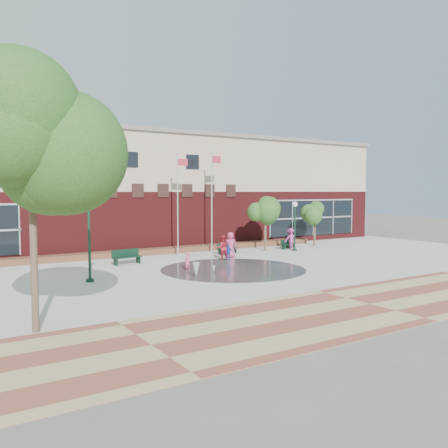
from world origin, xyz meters
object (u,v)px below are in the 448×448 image
tree_big_left (31,144)px  child_splash (188,262)px  flagpole_right (212,195)px  trash_can (289,242)px  bench_left (127,260)px  flagpole_left (178,199)px

tree_big_left → child_splash: tree_big_left is taller
flagpole_right → trash_can: 7.64m
flagpole_right → bench_left: size_ratio=3.91×
flagpole_left → child_splash: (-2.50, -6.08, -3.44)m
flagpole_right → child_splash: 9.27m
tree_big_left → bench_left: bearing=57.5°
flagpole_left → bench_left: bearing=-153.3°
trash_can → flagpole_right: bearing=171.8°
flagpole_left → trash_can: flagpole_left is taller
flagpole_left → flagpole_right: bearing=12.0°
tree_big_left → child_splash: 13.44m
tree_big_left → flagpole_right: bearing=43.1°
flagpole_left → tree_big_left: 18.42m
flagpole_left → tree_big_left: size_ratio=0.85×
flagpole_left → bench_left: (-4.50, -1.85, -3.70)m
flagpole_left → flagpole_right: 3.05m
flagpole_left → tree_big_left: bearing=-127.0°
flagpole_left → bench_left: 6.11m
flagpole_right → tree_big_left: size_ratio=0.90×
flagpole_right → bench_left: flagpole_right is taller
flagpole_left → child_splash: size_ratio=6.37×
bench_left → flagpole_right: bearing=7.9°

